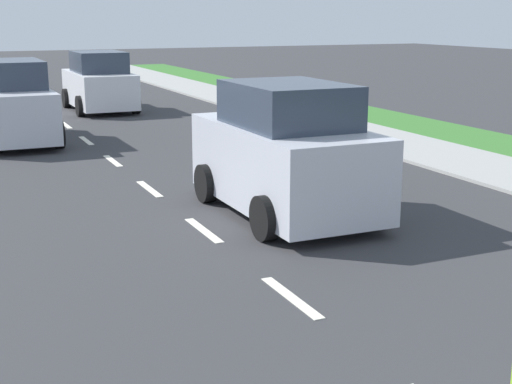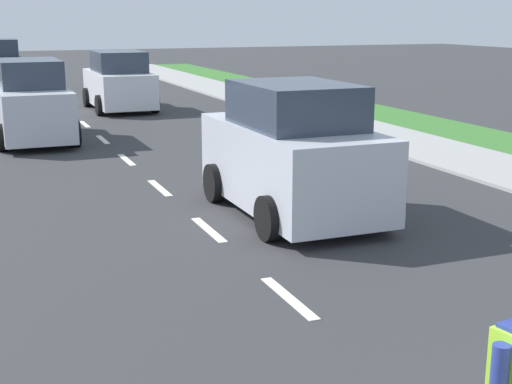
% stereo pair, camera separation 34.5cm
% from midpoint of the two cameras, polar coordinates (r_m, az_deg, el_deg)
% --- Properties ---
extents(ground_plane, '(96.00, 96.00, 0.00)m').
position_cam_midpoint_polar(ground_plane, '(23.03, -12.97, 5.28)').
color(ground_plane, '#333335').
extents(lane_center_line, '(0.14, 46.40, 0.01)m').
position_cam_midpoint_polar(lane_center_line, '(27.15, -14.41, 6.45)').
color(lane_center_line, silver).
rests_on(lane_center_line, ground).
extents(car_outgoing_ahead, '(2.09, 4.01, 2.19)m').
position_cam_midpoint_polar(car_outgoing_ahead, '(11.99, 3.71, 2.98)').
color(car_outgoing_ahead, silver).
rests_on(car_outgoing_ahead, ground).
extents(car_oncoming_second, '(1.96, 4.33, 2.11)m').
position_cam_midpoint_polar(car_oncoming_second, '(20.02, -16.66, 6.67)').
color(car_oncoming_second, silver).
rests_on(car_oncoming_second, ground).
extents(car_outgoing_far, '(2.07, 4.11, 2.02)m').
position_cam_midpoint_polar(car_outgoing_far, '(25.94, -10.30, 8.42)').
color(car_outgoing_far, silver).
rests_on(car_outgoing_far, ground).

